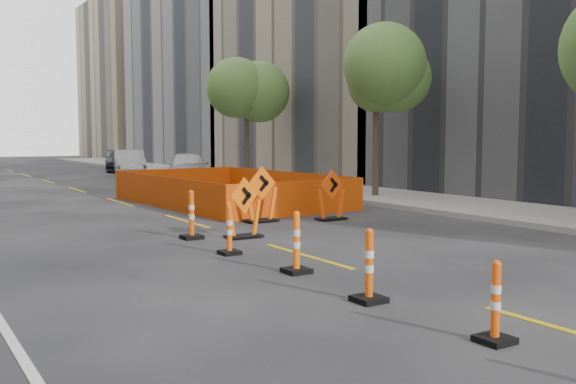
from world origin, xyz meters
TOP-DOWN VIEW (x-y plane):
  - ground_plane at (0.00, 0.00)m, footprint 140.00×140.00m
  - sidewalk_right at (9.00, 12.00)m, footprint 4.00×90.00m
  - bld_right_c at (17.00, 23.80)m, footprint 12.00×16.00m
  - bld_right_d at (17.00, 40.20)m, footprint 12.00×18.00m
  - bld_right_e at (17.00, 58.60)m, footprint 12.00×14.00m
  - tree_r_b at (8.40, 12.00)m, footprint 2.80×2.80m
  - tree_r_c at (8.40, 22.00)m, footprint 2.80×2.80m
  - channelizer_2 at (-1.10, -1.56)m, footprint 0.38×0.38m
  - channelizer_3 at (-1.18, 0.61)m, footprint 0.42×0.42m
  - channelizer_4 at (-1.01, 2.79)m, footprint 0.43×0.43m
  - channelizer_5 at (-1.20, 4.96)m, footprint 0.39×0.39m
  - channelizer_6 at (-1.07, 7.14)m, footprint 0.44×0.44m
  - chevron_sign_left at (0.01, 6.63)m, footprint 1.06×0.81m
  - chevron_sign_center at (1.71, 8.79)m, footprint 1.11×0.77m
  - chevron_sign_right at (3.57, 8.11)m, footprint 1.04×0.74m
  - safety_fence at (3.07, 13.48)m, footprint 5.35×8.61m
  - parked_car_near at (5.46, 22.56)m, footprint 3.49×5.09m
  - parked_car_mid at (4.98, 29.96)m, footprint 2.72×4.84m
  - parked_car_far at (6.09, 35.24)m, footprint 3.17×5.14m

SIDE VIEW (x-z plane):
  - ground_plane at x=0.00m, z-range 0.00..0.00m
  - sidewalk_right at x=9.00m, z-range 0.00..0.15m
  - channelizer_2 at x=-1.10m, z-range 0.00..0.96m
  - channelizer_5 at x=-1.20m, z-range 0.00..0.98m
  - safety_fence at x=3.07m, z-range 0.00..1.04m
  - channelizer_3 at x=-1.18m, z-range 0.00..1.07m
  - channelizer_4 at x=-1.01m, z-range 0.00..1.08m
  - channelizer_6 at x=-1.07m, z-range 0.00..1.12m
  - parked_car_far at x=6.09m, z-range 0.00..1.39m
  - chevron_sign_left at x=0.01m, z-range 0.00..1.41m
  - chevron_sign_right at x=3.57m, z-range 0.00..1.42m
  - parked_car_mid at x=4.98m, z-range 0.00..1.51m
  - chevron_sign_center at x=1.71m, z-range 0.00..1.54m
  - parked_car_near at x=5.46m, z-range 0.00..1.61m
  - tree_r_b at x=8.40m, z-range 1.55..7.50m
  - tree_r_c at x=8.40m, z-range 1.55..7.50m
  - bld_right_c at x=17.00m, z-range 0.00..14.00m
  - bld_right_e at x=17.00m, z-range 0.00..16.00m
  - bld_right_d at x=17.00m, z-range 0.00..20.00m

